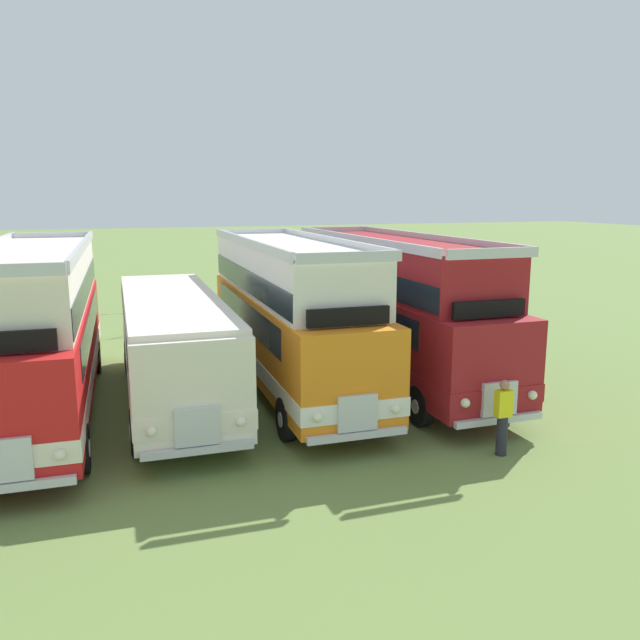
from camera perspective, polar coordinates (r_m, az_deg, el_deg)
ground_plane at (r=18.59m, az=-23.27°, el=-7.70°), size 200.00×200.00×0.00m
bus_fourth_in_row at (r=18.02m, az=-23.83°, el=-0.53°), size 2.96×11.61×4.52m
bus_fifth_in_row at (r=18.14m, az=-13.02°, el=-1.76°), size 2.82×10.52×2.99m
bus_sixth_in_row at (r=18.77m, az=-2.85°, el=0.84°), size 2.81×11.21×4.52m
bus_seventh_in_row at (r=20.04m, az=6.38°, el=1.45°), size 2.70×11.70×4.52m
marshal_person at (r=14.81m, az=16.01°, el=-8.31°), size 0.36×0.24×1.73m
rope_fence_line at (r=27.49m, az=-22.15°, el=-0.26°), size 26.34×0.08×1.05m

